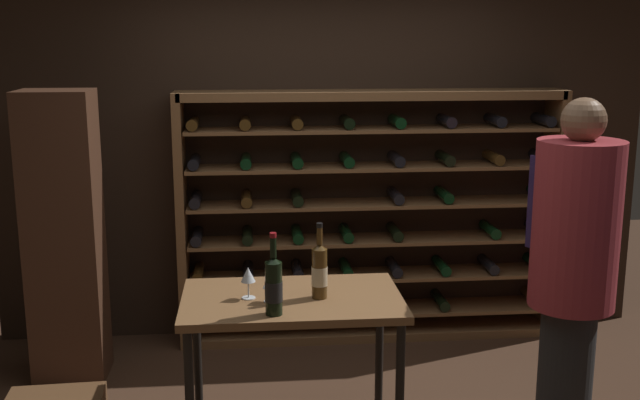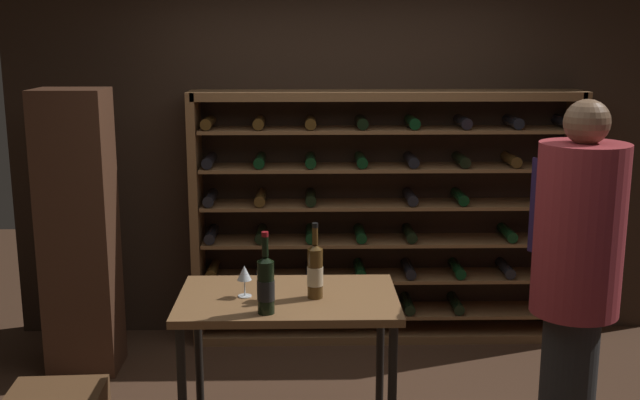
{
  "view_description": "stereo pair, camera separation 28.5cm",
  "coord_description": "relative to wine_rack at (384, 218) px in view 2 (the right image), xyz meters",
  "views": [
    {
      "loc": [
        -0.53,
        -3.71,
        2.15
      ],
      "look_at": [
        -0.17,
        0.17,
        1.3
      ],
      "focal_mm": 43.04,
      "sensor_mm": 36.0,
      "label": 1
    },
    {
      "loc": [
        -0.25,
        -3.72,
        2.15
      ],
      "look_at": [
        -0.17,
        0.17,
        1.3
      ],
      "focal_mm": 43.04,
      "sensor_mm": 36.0,
      "label": 2
    }
  ],
  "objects": [
    {
      "name": "wine_rack",
      "position": [
        0.0,
        0.0,
        0.0
      ],
      "size": [
        2.69,
        0.32,
        1.77
      ],
      "color": "brown",
      "rests_on": "ground"
    },
    {
      "name": "display_cabinet",
      "position": [
        -1.99,
        -0.48,
        0.02
      ],
      "size": [
        0.44,
        0.36,
        1.82
      ],
      "primitive_type": "cube",
      "color": "#4C2D1E",
      "rests_on": "ground"
    },
    {
      "name": "wine_glass_stemmed_center",
      "position": [
        -0.75,
        -1.65,
        0.08
      ],
      "size": [
        0.08,
        0.08,
        0.13
      ],
      "color": "silver",
      "rests_on": "tasting_table"
    },
    {
      "name": "person_guest_khaki",
      "position": [
        0.78,
        -1.61,
        0.13
      ],
      "size": [
        0.43,
        0.43,
        1.85
      ],
      "rotation": [
        0.0,
        0.0,
        1.96
      ],
      "color": "#252525",
      "rests_on": "ground"
    },
    {
      "name": "wine_glass_stemmed_right",
      "position": [
        -0.86,
        -1.59,
        0.1
      ],
      "size": [
        0.07,
        0.07,
        0.16
      ],
      "color": "silver",
      "rests_on": "tasting_table"
    },
    {
      "name": "wine_bottle_amber_reserve",
      "position": [
        -0.74,
        -1.82,
        0.13
      ],
      "size": [
        0.08,
        0.08,
        0.39
      ],
      "color": "black",
      "rests_on": "tasting_table"
    },
    {
      "name": "back_wall",
      "position": [
        -0.32,
        0.21,
        0.46
      ],
      "size": [
        4.65,
        0.1,
        2.7
      ],
      "primitive_type": "cube",
      "color": "#332319",
      "rests_on": "ground"
    },
    {
      "name": "tasting_table",
      "position": [
        -0.65,
        -1.59,
        -0.11
      ],
      "size": [
        1.09,
        0.67,
        0.87
      ],
      "color": "brown",
      "rests_on": "ground"
    },
    {
      "name": "wine_bottle_red_label",
      "position": [
        -0.51,
        -1.61,
        0.12
      ],
      "size": [
        0.08,
        0.08,
        0.38
      ],
      "color": "#4C3314",
      "rests_on": "tasting_table"
    }
  ]
}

